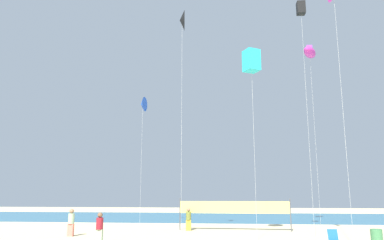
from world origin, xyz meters
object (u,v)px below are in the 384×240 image
Objects in this scene: beachgoer_sage_shirt at (71,222)px; kite_cyan_box at (251,61)px; beachgoer_olive_shirt at (189,218)px; kite_blue_delta at (143,104)px; folding_beach_chair at (334,238)px; kite_black_delta at (182,21)px; volleyball_net at (234,209)px; beachgoer_maroon_shirt at (100,227)px; trash_barrel at (377,239)px; kite_black_box at (301,9)px; kite_magenta_inflatable at (310,52)px.

kite_cyan_box is (12.10, -0.45, 10.53)m from beachgoer_sage_shirt.
kite_cyan_box reaches higher than beachgoer_sage_shirt.
kite_blue_delta is (-4.98, 4.67, 10.20)m from beachgoer_olive_shirt.
folding_beach_chair is 0.05× the size of kite_black_delta.
kite_blue_delta reaches higher than volleyball_net.
kite_black_delta reaches higher than beachgoer_maroon_shirt.
folding_beach_chair is 0.08× the size of kite_blue_delta.
beachgoer_maroon_shirt is 12.79m from folding_beach_chair.
kite_cyan_box reaches higher than folding_beach_chair.
kite_black_delta is (-8.78, 4.35, 14.98)m from folding_beach_chair.
beachgoer_sage_shirt is 0.15× the size of kite_blue_delta.
kite_blue_delta is at bearing -140.80° from beachgoer_maroon_shirt.
beachgoer_maroon_shirt is (-4.07, -8.10, 0.01)m from beachgoer_olive_shirt.
kite_cyan_box reaches higher than trash_barrel.
kite_black_delta is 1.37× the size of kite_blue_delta.
kite_black_delta is (-10.76, 4.97, 14.96)m from trash_barrel.
beachgoer_maroon_shirt is 15.75m from kite_black_delta.
volleyball_net is at bearing 173.29° from beachgoer_maroon_shirt.
kite_black_delta is at bearing 155.20° from trash_barrel.
trash_barrel is 12.88m from kite_cyan_box.
kite_black_box is 16.62m from kite_blue_delta.
trash_barrel is at bearing -59.07° from folding_beach_chair.
kite_black_delta is 1.00× the size of kite_black_box.
folding_beach_chair is at bearing -32.59° from beachgoer_olive_shirt.
kite_magenta_inflatable is (0.10, 13.26, 15.19)m from trash_barrel.
beachgoer_olive_shirt is 14.97m from kite_black_delta.
beachgoer_olive_shirt is 3.55m from volleyball_net.
beachgoer_olive_shirt is 0.14× the size of kite_cyan_box.
folding_beach_chair is at bearing 126.07° from beachgoer_maroon_shirt.
beachgoer_olive_shirt is 8.66m from beachgoer_sage_shirt.
trash_barrel is at bearing -24.80° from kite_black_delta.
kite_blue_delta reaches higher than beachgoer_maroon_shirt.
kite_magenta_inflatable is (7.32, 4.44, 14.04)m from volleyball_net.
beachgoer_maroon_shirt is at bearing -161.23° from kite_black_box.
beachgoer_maroon_shirt is 24.57m from kite_magenta_inflatable.
kite_black_box is at bearing 20.42° from kite_cyan_box.
kite_black_box is at bearing 114.39° from trash_barrel.
beachgoer_olive_shirt is at bearing -43.15° from kite_blue_delta.
volleyball_net is at bearing 7.87° from beachgoer_sage_shirt.
beachgoer_olive_shirt is at bearing 133.10° from kite_cyan_box.
folding_beach_chair is 0.05× the size of kite_magenta_inflatable.
kite_magenta_inflatable is (10.86, 8.29, 0.23)m from kite_black_delta.
kite_blue_delta is at bearing 139.92° from trash_barrel.
beachgoer_olive_shirt reaches higher than folding_beach_chair.
kite_cyan_box is (-3.86, 2.71, 11.01)m from folding_beach_chair.
kite_magenta_inflatable is (18.03, 9.48, 14.74)m from beachgoer_sage_shirt.
volleyball_net reaches higher than trash_barrel.
kite_black_delta is at bearing 112.02° from folding_beach_chair.
trash_barrel is 0.06× the size of kite_black_delta.
folding_beach_chair is 2.07m from trash_barrel.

